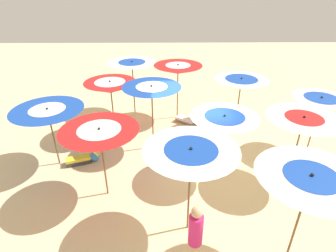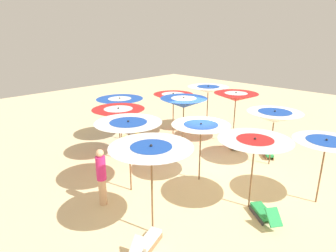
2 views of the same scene
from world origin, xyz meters
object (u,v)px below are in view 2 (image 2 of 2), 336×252
beach_umbrella_3 (236,97)px  beach_umbrella_4 (184,103)px  beach_umbrella_5 (119,114)px  beach_umbrella_6 (274,117)px  beach_umbrella_0 (208,89)px  lounger_1 (267,151)px  beach_umbrella_8 (129,127)px  beach_umbrella_1 (173,98)px  beachgoer_0 (101,176)px  lounger_2 (264,213)px  beach_umbrella_11 (151,154)px  lounger_4 (132,139)px  beach_umbrella_2 (120,102)px  lounger_3 (147,241)px  lounger_0 (233,144)px  beach_ball (140,141)px  beach_umbrella_10 (255,144)px  beach_umbrella_9 (326,145)px  beach_umbrella_7 (201,129)px

beach_umbrella_3 → beach_umbrella_4: bearing=68.3°
beach_umbrella_5 → beach_umbrella_6: bearing=-140.3°
beach_umbrella_0 → beach_umbrella_3: size_ratio=1.00×
lounger_1 → beach_umbrella_8: bearing=-60.2°
beach_umbrella_1 → lounger_1: 5.09m
beach_umbrella_0 → beachgoer_0: bearing=104.3°
beach_umbrella_3 → lounger_2: (-4.04, 4.75, -2.06)m
beach_umbrella_8 → lounger_2: size_ratio=2.02×
beach_umbrella_11 → lounger_4: bearing=-34.4°
beach_umbrella_2 → lounger_3: beach_umbrella_2 is taller
beach_umbrella_8 → lounger_4: beach_umbrella_8 is taller
beachgoer_0 → lounger_1: bearing=76.7°
lounger_3 → lounger_4: bearing=35.2°
lounger_0 → lounger_4: lounger_4 is taller
beach_umbrella_5 → beach_ball: (0.76, -1.69, -1.85)m
beach_umbrella_3 → lounger_1: 2.88m
beach_umbrella_1 → lounger_0: beach_umbrella_1 is taller
beach_umbrella_3 → beach_umbrella_11: bearing=106.4°
beach_umbrella_4 → beach_umbrella_8: beach_umbrella_4 is taller
beach_umbrella_10 → beachgoer_0: size_ratio=1.23×
lounger_0 → beachgoer_0: beachgoer_0 is taller
beach_umbrella_4 → beach_umbrella_9: (-5.84, 0.20, -0.30)m
beach_umbrella_11 → beachgoer_0: size_ratio=1.38×
lounger_0 → beach_umbrella_3: bearing=-20.1°
beach_umbrella_3 → lounger_2: 6.57m
beach_umbrella_6 → beach_umbrella_8: beach_umbrella_8 is taller
beach_umbrella_10 → lounger_4: beach_umbrella_10 is taller
beach_umbrella_10 → lounger_4: bearing=-8.0°
lounger_3 → lounger_1: bearing=-14.7°
lounger_3 → beach_umbrella_0: bearing=9.5°
beach_umbrella_1 → lounger_1: size_ratio=2.10×
lounger_2 → beach_ball: lounger_2 is taller
lounger_0 → beach_umbrella_6: bearing=-156.2°
beach_umbrella_7 → lounger_1: size_ratio=2.00×
beach_umbrella_10 → beach_umbrella_11: beach_umbrella_11 is taller
beach_umbrella_5 → lounger_1: (-4.29, -4.69, -1.81)m
beach_umbrella_10 → lounger_1: bearing=-70.7°
beach_umbrella_4 → beach_umbrella_5: 2.85m
beach_umbrella_4 → lounger_1: beach_umbrella_4 is taller
beach_umbrella_2 → beach_umbrella_3: 5.57m
lounger_0 → beachgoer_0: 6.94m
lounger_4 → beach_umbrella_10: bearing=152.7°
lounger_2 → beach_ball: (7.12, -1.37, -0.04)m
lounger_3 → beach_umbrella_3: bearing=-1.1°
beach_umbrella_9 → beach_umbrella_10: bearing=50.7°
beach_umbrella_11 → beach_umbrella_2: bearing=-30.9°
beach_umbrella_2 → lounger_4: bearing=-177.7°
lounger_2 → lounger_0: bearing=-12.7°
beach_umbrella_5 → beach_umbrella_10: size_ratio=0.99×
beach_umbrella_1 → beach_umbrella_10: beach_umbrella_1 is taller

